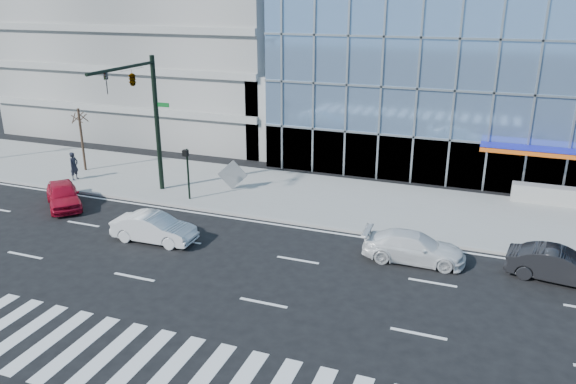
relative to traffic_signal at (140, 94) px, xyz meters
The scene contains 13 objects.
ground 13.41m from the traffic_signal, 22.56° to the right, with size 160.00×160.00×0.00m, color black.
sidewalk 13.03m from the traffic_signal, 17.33° to the left, with size 120.00×8.00×0.15m, color gray.
parking_garage 23.56m from the traffic_signal, 112.79° to the left, with size 24.00×24.00×20.00m, color gray.
ramp_block 14.68m from the traffic_signal, 69.59° to the left, with size 6.00×8.00×6.00m, color gray.
traffic_signal is the anchor object (origin of this frame).
ped_signal_post 4.75m from the traffic_signal, ahead, with size 0.30×0.33×3.00m.
street_tree_near 7.96m from the traffic_signal, 157.29° to the left, with size 1.10×1.10×4.23m.
white_suv 17.05m from the traffic_signal, ahead, with size 1.86×4.58×1.33m, color white.
white_sedan 8.35m from the traffic_signal, 53.59° to the right, with size 1.46×4.17×1.38m, color silver.
dark_sedan 22.70m from the traffic_signal, ahead, with size 1.46×4.20×1.38m, color black.
red_sedan 7.20m from the traffic_signal, 142.33° to the right, with size 1.66×4.13×1.41m, color #B40D26.
pedestrian 8.10m from the traffic_signal, behind, with size 0.66×0.43×1.80m, color black.
tilted_panel 7.16m from the traffic_signal, 35.10° to the left, with size 1.30×0.06×1.30m, color gray.
Camera 1 is at (7.70, -21.67, 11.45)m, focal length 35.00 mm.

